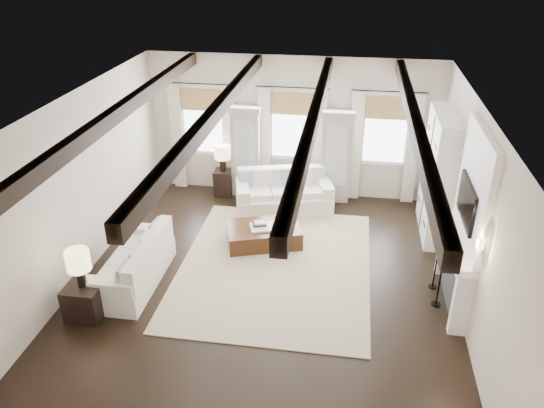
% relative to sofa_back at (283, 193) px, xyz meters
% --- Properties ---
extents(ground, '(7.50, 7.50, 0.00)m').
position_rel_sofa_back_xyz_m(ground, '(0.07, -2.89, -0.36)').
color(ground, black).
rests_on(ground, ground).
extents(room_shell, '(6.54, 7.54, 3.22)m').
position_rel_sofa_back_xyz_m(room_shell, '(0.82, -1.99, 1.53)').
color(room_shell, beige).
rests_on(room_shell, ground).
extents(area_rug, '(3.45, 4.35, 0.02)m').
position_rel_sofa_back_xyz_m(area_rug, '(0.16, -2.33, -0.35)').
color(area_rug, '#B8AC8C').
rests_on(area_rug, ground).
extents(sofa_back, '(2.24, 1.45, 0.89)m').
position_rel_sofa_back_xyz_m(sofa_back, '(0.00, 0.00, 0.00)').
color(sofa_back, white).
rests_on(sofa_back, ground).
extents(sofa_left, '(0.91, 2.00, 0.86)m').
position_rel_sofa_back_xyz_m(sofa_left, '(-2.17, -3.19, -0.02)').
color(sofa_left, white).
rests_on(sofa_left, ground).
extents(ottoman, '(1.62, 1.29, 0.37)m').
position_rel_sofa_back_xyz_m(ottoman, '(-0.19, -1.55, -0.18)').
color(ottoman, black).
rests_on(ottoman, ground).
extents(tray, '(0.59, 0.52, 0.04)m').
position_rel_sofa_back_xyz_m(tray, '(-0.18, -1.60, 0.03)').
color(tray, white).
rests_on(tray, ottoman).
extents(book_lower, '(0.31, 0.27, 0.04)m').
position_rel_sofa_back_xyz_m(book_lower, '(-0.26, -1.56, 0.07)').
color(book_lower, '#262628').
rests_on(book_lower, tray).
extents(book_upper, '(0.26, 0.23, 0.03)m').
position_rel_sofa_back_xyz_m(book_upper, '(-0.25, -1.56, 0.10)').
color(book_upper, beige).
rests_on(book_upper, book_lower).
extents(side_table_front, '(0.57, 0.57, 0.57)m').
position_rel_sofa_back_xyz_m(side_table_front, '(-2.62, -4.17, -0.08)').
color(side_table_front, black).
rests_on(side_table_front, ground).
extents(lamp_front, '(0.37, 0.37, 0.64)m').
position_rel_sofa_back_xyz_m(lamp_front, '(-2.62, -4.17, 0.64)').
color(lamp_front, black).
rests_on(lamp_front, side_table_front).
extents(side_table_back, '(0.40, 0.40, 0.61)m').
position_rel_sofa_back_xyz_m(side_table_back, '(-1.48, 0.48, -0.06)').
color(side_table_back, black).
rests_on(side_table_back, ground).
extents(lamp_back, '(0.36, 0.36, 0.63)m').
position_rel_sofa_back_xyz_m(lamp_back, '(-1.48, 0.48, 0.67)').
color(lamp_back, black).
rests_on(lamp_back, side_table_back).
extents(candlestick_near, '(0.16, 0.16, 0.77)m').
position_rel_sofa_back_xyz_m(candlestick_near, '(2.97, -3.04, -0.04)').
color(candlestick_near, black).
rests_on(candlestick_near, ground).
extents(candlestick_far, '(0.14, 0.14, 0.71)m').
position_rel_sofa_back_xyz_m(candlestick_far, '(2.97, -2.54, -0.07)').
color(candlestick_far, black).
rests_on(candlestick_far, ground).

